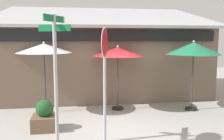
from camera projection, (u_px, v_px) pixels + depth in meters
name	position (u px, v px, depth m)	size (l,w,h in m)	color
ground_plane	(116.00, 126.00, 7.98)	(28.00, 28.00, 0.10)	#9E9B93
cafe_building	(104.00, 59.00, 12.57)	(9.80, 5.65, 4.52)	#705B4C
street_sign_post	(55.00, 68.00, 6.09)	(0.79, 0.84, 3.30)	#A8AAB2
stop_sign	(105.00, 67.00, 5.95)	(0.24, 0.69, 2.99)	#A8AAB2
patio_umbrella_ivory_left	(44.00, 49.00, 8.97)	(1.97, 1.97, 2.62)	black
patio_umbrella_crimson_center	(118.00, 52.00, 9.38)	(1.92, 1.92, 2.47)	black
patio_umbrella_forest_green_right	(194.00, 49.00, 9.30)	(2.01, 2.01, 2.65)	black
sidewalk_planter	(45.00, 117.00, 7.48)	(0.76, 0.76, 0.91)	brown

